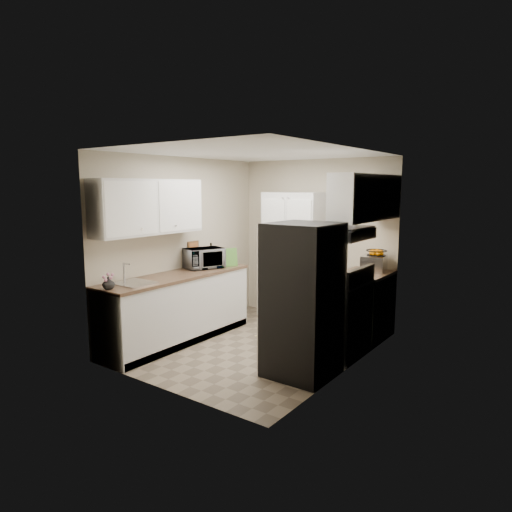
{
  "coord_description": "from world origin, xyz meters",
  "views": [
    {
      "loc": [
        3.38,
        -4.66,
        2.08
      ],
      "look_at": [
        -0.1,
        0.15,
        1.18
      ],
      "focal_mm": 32.0,
      "sensor_mm": 36.0,
      "label": 1
    }
  ],
  "objects_px": {
    "microwave": "(204,258)",
    "wine_bottle": "(211,255)",
    "toaster_oven": "(374,263)",
    "refrigerator": "(303,300)",
    "pantry_cabinet": "(295,258)",
    "electric_range": "(337,317)"
  },
  "relations": [
    {
      "from": "microwave",
      "to": "wine_bottle",
      "type": "xyz_separation_m",
      "value": [
        -0.11,
        0.28,
        0.01
      ]
    },
    {
      "from": "electric_range",
      "to": "wine_bottle",
      "type": "distance_m",
      "value": 2.19
    },
    {
      "from": "electric_range",
      "to": "toaster_oven",
      "type": "relative_size",
      "value": 2.93
    },
    {
      "from": "pantry_cabinet",
      "to": "wine_bottle",
      "type": "distance_m",
      "value": 1.29
    },
    {
      "from": "toaster_oven",
      "to": "microwave",
      "type": "bearing_deg",
      "value": -160.51
    },
    {
      "from": "microwave",
      "to": "wine_bottle",
      "type": "relative_size",
      "value": 1.74
    },
    {
      "from": "refrigerator",
      "to": "pantry_cabinet",
      "type": "bearing_deg",
      "value": 123.46
    },
    {
      "from": "wine_bottle",
      "to": "toaster_oven",
      "type": "relative_size",
      "value": 0.79
    },
    {
      "from": "pantry_cabinet",
      "to": "refrigerator",
      "type": "relative_size",
      "value": 1.18
    },
    {
      "from": "toaster_oven",
      "to": "wine_bottle",
      "type": "bearing_deg",
      "value": -167.67
    },
    {
      "from": "refrigerator",
      "to": "microwave",
      "type": "distance_m",
      "value": 2.05
    },
    {
      "from": "electric_range",
      "to": "wine_bottle",
      "type": "bearing_deg",
      "value": 179.17
    },
    {
      "from": "pantry_cabinet",
      "to": "electric_range",
      "type": "xyz_separation_m",
      "value": [
        1.17,
        -0.93,
        -0.52
      ]
    },
    {
      "from": "pantry_cabinet",
      "to": "microwave",
      "type": "relative_size",
      "value": 3.79
    },
    {
      "from": "refrigerator",
      "to": "toaster_oven",
      "type": "relative_size",
      "value": 4.41
    },
    {
      "from": "pantry_cabinet",
      "to": "refrigerator",
      "type": "distance_m",
      "value": 2.07
    },
    {
      "from": "electric_range",
      "to": "wine_bottle",
      "type": "xyz_separation_m",
      "value": [
        -2.1,
        0.03,
        0.59
      ]
    },
    {
      "from": "pantry_cabinet",
      "to": "microwave",
      "type": "distance_m",
      "value": 1.43
    },
    {
      "from": "microwave",
      "to": "refrigerator",
      "type": "bearing_deg",
      "value": -83.86
    },
    {
      "from": "electric_range",
      "to": "wine_bottle",
      "type": "relative_size",
      "value": 3.72
    },
    {
      "from": "pantry_cabinet",
      "to": "electric_range",
      "type": "distance_m",
      "value": 1.58
    },
    {
      "from": "microwave",
      "to": "toaster_oven",
      "type": "relative_size",
      "value": 1.37
    }
  ]
}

